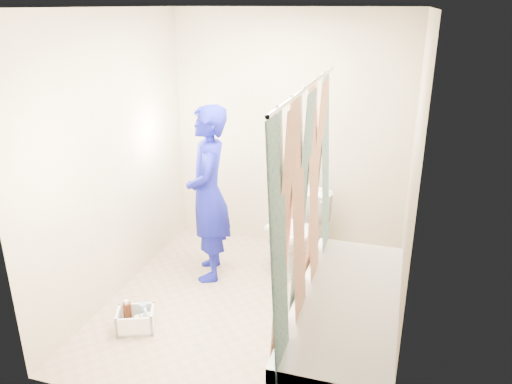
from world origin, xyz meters
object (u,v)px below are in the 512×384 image
(toilet, at_px, (296,232))
(cleaning_caddy, at_px, (137,321))
(bathtub, at_px, (346,325))
(plumber, at_px, (208,194))

(toilet, bearing_deg, cleaning_caddy, -106.66)
(bathtub, distance_m, plumber, 1.70)
(toilet, xyz_separation_m, cleaning_caddy, (-0.97, -1.38, -0.29))
(plumber, bearing_deg, bathtub, 38.42)
(toilet, bearing_deg, plumber, -133.79)
(plumber, xyz_separation_m, cleaning_caddy, (-0.23, -0.99, -0.73))
(bathtub, distance_m, cleaning_caddy, 1.63)
(toilet, height_order, plumber, plumber)
(bathtub, distance_m, toilet, 1.38)
(toilet, relative_size, cleaning_caddy, 2.09)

